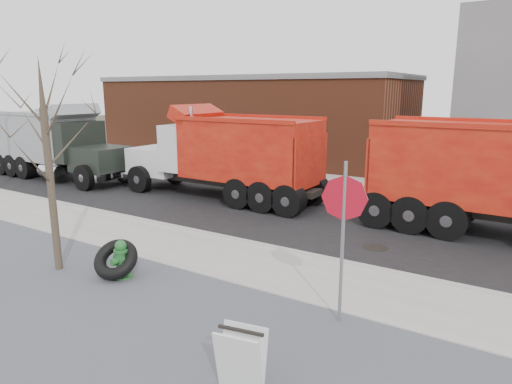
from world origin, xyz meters
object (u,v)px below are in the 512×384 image
Objects in this scene: sandwich_board at (241,360)px; dump_truck_red_b at (226,153)px; truck_tire at (116,259)px; stop_sign at (344,217)px; dump_truck_grey at (57,141)px; fire_hydrant at (121,261)px.

dump_truck_red_b is (-7.45, 9.89, 1.38)m from sandwich_board.
truck_tire is at bearing 148.51° from sandwich_board.
dump_truck_grey is (-17.62, 6.19, -0.24)m from stop_sign.
truck_tire is at bearing -158.94° from stop_sign.
stop_sign is at bearing 138.19° from dump_truck_red_b.
dump_truck_red_b reaches higher than sandwich_board.
stop_sign is 3.17× the size of sandwich_board.
sandwich_board is at bearing 127.37° from dump_truck_red_b.
truck_tire is 5.63m from stop_sign.
fire_hydrant is 0.11× the size of dump_truck_red_b.
truck_tire is 1.34× the size of sandwich_board.
dump_truck_red_b is (-7.89, 7.15, -0.21)m from stop_sign.
stop_sign reaches higher than truck_tire.
sandwich_board reaches higher than truck_tire.
truck_tire is 14.25m from dump_truck_grey.
fire_hydrant reaches higher than truck_tire.
truck_tire is at bearing 108.23° from dump_truck_red_b.
dump_truck_red_b is at bearing 7.03° from dump_truck_grey.
dump_truck_grey is at bearing 157.82° from fire_hydrant.
dump_truck_red_b is (-2.58, 8.00, 1.44)m from truck_tire.
dump_truck_red_b is 9.77m from dump_truck_grey.
truck_tire is (-0.11, -0.07, 0.03)m from fire_hydrant.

